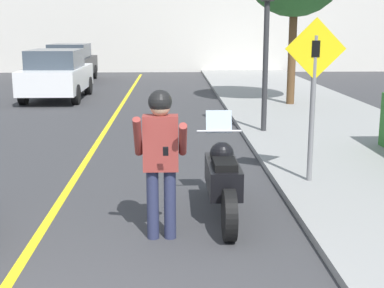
# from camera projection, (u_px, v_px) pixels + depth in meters

# --- Properties ---
(road_center_line) EXTENTS (0.12, 36.00, 0.01)m
(road_center_line) POSITION_uv_depth(u_px,v_px,m) (87.00, 159.00, 10.03)
(road_center_line) COLOR yellow
(road_center_line) RESTS_ON ground
(motorcycle) EXTENTS (0.62, 2.30, 1.29)m
(motorcycle) POSITION_uv_depth(u_px,v_px,m) (223.00, 178.00, 6.96)
(motorcycle) COLOR black
(motorcycle) RESTS_ON ground
(person_biker) EXTENTS (0.59, 0.48, 1.75)m
(person_biker) POSITION_uv_depth(u_px,v_px,m) (161.00, 149.00, 6.05)
(person_biker) COLOR #282D4C
(person_biker) RESTS_ON ground
(crossing_sign) EXTENTS (0.91, 0.08, 2.46)m
(crossing_sign) POSITION_uv_depth(u_px,v_px,m) (314.00, 85.00, 7.94)
(crossing_sign) COLOR slate
(crossing_sign) RESTS_ON sidewalk_curb
(traffic_light) EXTENTS (0.26, 0.30, 3.62)m
(traffic_light) POSITION_uv_depth(u_px,v_px,m) (267.00, 17.00, 11.65)
(traffic_light) COLOR #2D2D30
(traffic_light) RESTS_ON sidewalk_curb
(parked_car_white) EXTENTS (1.88, 4.20, 1.68)m
(parked_car_white) POSITION_uv_depth(u_px,v_px,m) (57.00, 74.00, 18.04)
(parked_car_white) COLOR black
(parked_car_white) RESTS_ON ground
(parked_car_black) EXTENTS (1.88, 4.20, 1.68)m
(parked_car_black) POSITION_uv_depth(u_px,v_px,m) (71.00, 62.00, 23.89)
(parked_car_black) COLOR black
(parked_car_black) RESTS_ON ground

